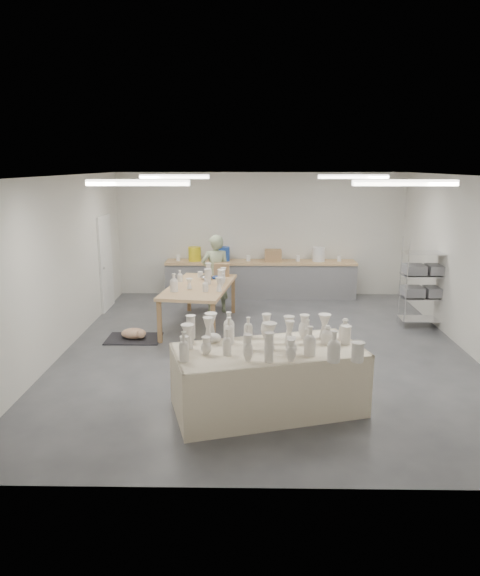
{
  "coord_description": "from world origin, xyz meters",
  "views": [
    {
      "loc": [
        -0.3,
        -8.56,
        3.18
      ],
      "look_at": [
        -0.45,
        0.26,
        1.05
      ],
      "focal_mm": 32.0,
      "sensor_mm": 36.0,
      "label": 1
    }
  ],
  "objects_px": {
    "potter": "(216,274)",
    "work_table": "(203,284)",
    "drying_table": "(268,376)",
    "red_stool": "(217,296)"
  },
  "relations": [
    {
      "from": "work_table",
      "to": "potter",
      "type": "height_order",
      "value": "potter"
    },
    {
      "from": "drying_table",
      "to": "red_stool",
      "type": "distance_m",
      "value": 5.0
    },
    {
      "from": "work_table",
      "to": "red_stool",
      "type": "height_order",
      "value": "work_table"
    },
    {
      "from": "drying_table",
      "to": "red_stool",
      "type": "relative_size",
      "value": 5.95
    },
    {
      "from": "potter",
      "to": "work_table",
      "type": "bearing_deg",
      "value": 68.32
    },
    {
      "from": "work_table",
      "to": "potter",
      "type": "relative_size",
      "value": 1.4
    },
    {
      "from": "work_table",
      "to": "potter",
      "type": "distance_m",
      "value": 0.96
    },
    {
      "from": "drying_table",
      "to": "potter",
      "type": "relative_size",
      "value": 1.54
    },
    {
      "from": "red_stool",
      "to": "potter",
      "type": "bearing_deg",
      "value": -90.0
    },
    {
      "from": "work_table",
      "to": "potter",
      "type": "bearing_deg",
      "value": 86.35
    }
  ]
}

